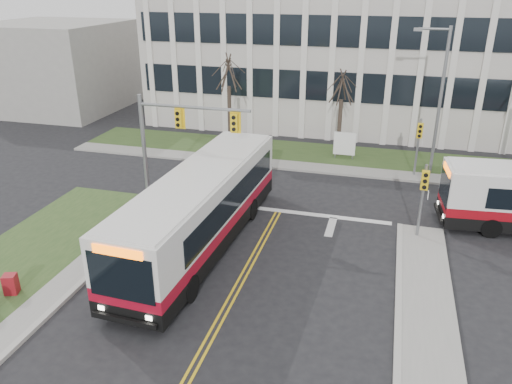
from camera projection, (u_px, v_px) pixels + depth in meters
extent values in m
plane|color=black|center=(233.00, 295.00, 20.03)|extent=(120.00, 120.00, 0.00)
cube|color=#9E9B93|center=(378.00, 174.00, 32.26)|extent=(44.00, 1.60, 0.14)
cube|color=#2F4A1F|center=(380.00, 160.00, 34.75)|extent=(44.00, 5.00, 0.12)
cube|color=beige|center=(393.00, 50.00, 43.05)|extent=(40.00, 16.00, 12.00)
cube|color=#9E9B93|center=(57.00, 66.00, 47.82)|extent=(12.00, 12.00, 8.00)
cylinder|color=slate|center=(144.00, 151.00, 26.96)|extent=(0.22, 0.22, 6.20)
cylinder|color=slate|center=(194.00, 107.00, 25.21)|extent=(6.00, 0.16, 0.16)
cube|color=yellow|center=(179.00, 119.00, 25.51)|extent=(0.34, 0.24, 0.92)
cube|color=yellow|center=(235.00, 123.00, 24.78)|extent=(0.34, 0.24, 0.92)
cylinder|color=slate|center=(421.00, 202.00, 23.73)|extent=(0.14, 0.14, 3.80)
cube|color=yellow|center=(425.00, 180.00, 23.08)|extent=(0.34, 0.24, 0.92)
cylinder|color=slate|center=(417.00, 148.00, 31.27)|extent=(0.14, 0.14, 3.80)
cube|color=yellow|center=(420.00, 131.00, 30.62)|extent=(0.34, 0.24, 0.92)
cylinder|color=slate|center=(440.00, 104.00, 30.58)|extent=(0.20, 0.20, 9.20)
cylinder|color=slate|center=(434.00, 29.00, 29.07)|extent=(1.80, 0.14, 0.14)
cube|color=slate|center=(418.00, 29.00, 29.31)|extent=(0.50, 0.25, 0.18)
cylinder|color=slate|center=(335.00, 152.00, 34.88)|extent=(0.08, 0.08, 1.00)
cylinder|color=slate|center=(353.00, 154.00, 34.59)|extent=(0.08, 0.08, 1.00)
cube|color=white|center=(345.00, 144.00, 34.46)|extent=(1.50, 0.12, 1.60)
cylinder|color=#42352B|center=(230.00, 118.00, 36.53)|extent=(0.28, 0.28, 4.62)
cylinder|color=#42352B|center=(339.00, 129.00, 34.87)|extent=(0.28, 0.28, 4.09)
cube|color=maroon|center=(11.00, 285.00, 19.81)|extent=(0.62, 0.59, 0.95)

